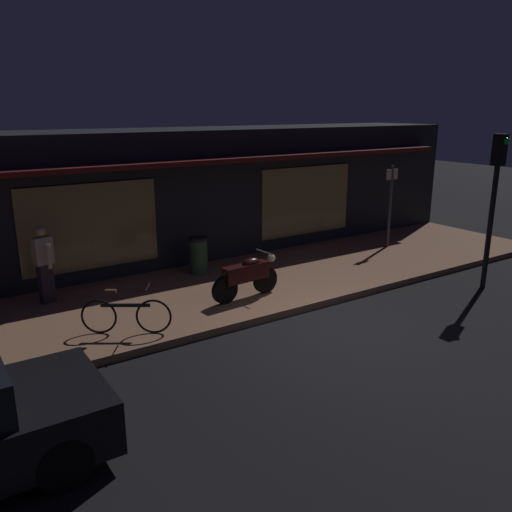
% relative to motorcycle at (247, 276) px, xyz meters
% --- Properties ---
extents(ground_plane, '(60.00, 60.00, 0.00)m').
position_rel_motorcycle_xyz_m(ground_plane, '(0.77, -2.09, -0.65)').
color(ground_plane, black).
extents(sidewalk_slab, '(18.00, 4.00, 0.15)m').
position_rel_motorcycle_xyz_m(sidewalk_slab, '(0.77, 0.91, -0.57)').
color(sidewalk_slab, '#8C6047').
rests_on(sidewalk_slab, ground_plane).
extents(storefront_building, '(18.00, 3.30, 3.60)m').
position_rel_motorcycle_xyz_m(storefront_building, '(0.77, 4.30, 1.16)').
color(storefront_building, black).
rests_on(storefront_building, ground_plane).
extents(motorcycle, '(1.70, 0.55, 0.97)m').
position_rel_motorcycle_xyz_m(motorcycle, '(0.00, 0.00, 0.00)').
color(motorcycle, black).
rests_on(motorcycle, sidewalk_slab).
extents(bicycle_parked, '(1.41, 0.94, 0.91)m').
position_rel_motorcycle_xyz_m(bicycle_parked, '(-2.86, -0.37, -0.14)').
color(bicycle_parked, black).
rests_on(bicycle_parked, sidewalk_slab).
extents(person_photographer, '(0.42, 0.61, 1.67)m').
position_rel_motorcycle_xyz_m(person_photographer, '(-3.69, 2.12, 0.38)').
color(person_photographer, '#28232D').
rests_on(person_photographer, sidewalk_slab).
extents(sign_post, '(0.44, 0.09, 2.40)m').
position_rel_motorcycle_xyz_m(sign_post, '(5.89, 1.37, 0.86)').
color(sign_post, '#47474C').
rests_on(sign_post, sidewalk_slab).
extents(trash_bin, '(0.48, 0.48, 0.93)m').
position_rel_motorcycle_xyz_m(trash_bin, '(-0.05, 2.14, -0.03)').
color(trash_bin, '#2D4C33').
rests_on(trash_bin, sidewalk_slab).
extents(traffic_light_pole, '(0.24, 0.33, 3.60)m').
position_rel_motorcycle_xyz_m(traffic_light_pole, '(5.29, -2.23, 1.83)').
color(traffic_light_pole, black).
rests_on(traffic_light_pole, ground_plane).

